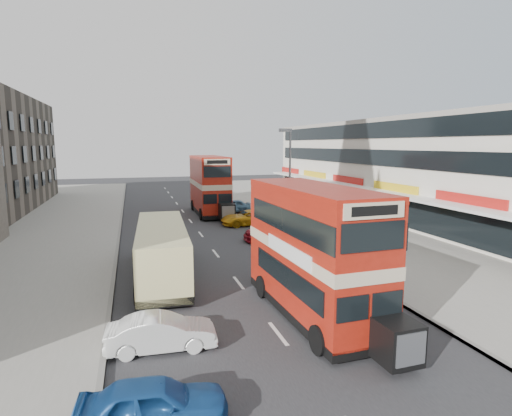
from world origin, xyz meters
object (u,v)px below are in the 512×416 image
object	(u,v)px
pedestrian_near	(324,231)
pedestrian_far	(269,200)
cyclist	(255,222)
bus_second	(210,185)
car_left_front	(162,333)
street_lamp	(289,173)
car_left_near	(154,404)
car_right_a	(279,230)
car_right_b	(248,218)
bus_main	(313,251)
car_right_c	(231,206)
coach	(162,249)

from	to	relation	value
pedestrian_near	pedestrian_far	size ratio (longest dim) A/B	1.09
cyclist	bus_second	bearing A→B (deg)	98.90
car_left_front	street_lamp	bearing A→B (deg)	-30.39
bus_second	car_left_near	bearing A→B (deg)	77.89
car_right_a	car_right_b	bearing A→B (deg)	-175.13
car_right_b	pedestrian_near	size ratio (longest dim) A/B	2.66
bus_main	pedestrian_near	size ratio (longest dim) A/B	5.35
pedestrian_far	street_lamp	bearing A→B (deg)	-88.73
street_lamp	bus_second	xyz separation A→B (m)	(-4.08, 11.33, -1.84)
car_right_a	cyclist	bearing A→B (deg)	-171.65
cyclist	car_right_a	bearing A→B (deg)	-84.82
car_left_near	car_right_c	size ratio (longest dim) A/B	0.92
bus_main	pedestrian_far	bearing A→B (deg)	-107.06
car_left_near	car_right_b	size ratio (longest dim) A/B	0.79
bus_main	pedestrian_far	distance (m)	28.71
car_right_c	cyclist	size ratio (longest dim) A/B	2.03
pedestrian_far	cyclist	bearing A→B (deg)	-100.80
car_right_b	bus_main	bearing A→B (deg)	-12.53
car_right_c	car_right_a	bearing A→B (deg)	6.14
car_right_b	pedestrian_near	xyz separation A→B (m)	(3.07, -8.79, 0.38)
car_right_a	cyclist	size ratio (longest dim) A/B	2.65
street_lamp	cyclist	distance (m)	5.12
coach	car_right_c	xyz separation A→B (m)	(8.30, 19.55, -0.83)
car_right_b	cyclist	world-z (taller)	cyclist
pedestrian_near	cyclist	size ratio (longest dim) A/B	0.89
bus_second	car_left_front	bearing A→B (deg)	77.01
cyclist	car_right_b	bearing A→B (deg)	85.89
bus_second	pedestrian_near	bearing A→B (deg)	109.12
coach	car_left_near	distance (m)	12.12
street_lamp	car_left_near	world-z (taller)	street_lamp
car_right_b	pedestrian_far	xyz separation A→B (m)	(4.67, 8.24, 0.31)
car_left_near	bus_main	bearing A→B (deg)	-47.34
street_lamp	car_right_b	world-z (taller)	street_lamp
pedestrian_near	car_right_a	bearing A→B (deg)	-45.80
pedestrian_far	cyclist	world-z (taller)	cyclist
car_right_a	coach	bearing A→B (deg)	-55.00
street_lamp	cyclist	world-z (taller)	street_lamp
bus_main	car_left_near	bearing A→B (deg)	35.80
car_left_near	pedestrian_far	distance (m)	35.69
car_left_front	pedestrian_far	xyz separation A→B (m)	(13.42, 28.88, 0.34)
coach	car_right_a	distance (m)	10.86
coach	car_right_b	bearing A→B (deg)	60.01
street_lamp	bus_second	distance (m)	12.18
car_left_front	car_right_c	distance (m)	29.00
bus_main	car_right_a	size ratio (longest dim) A/B	1.80
bus_main	street_lamp	bearing A→B (deg)	-109.61
street_lamp	cyclist	xyz separation A→B (m)	(-2.00, 2.29, -4.13)
bus_main	car_right_b	bearing A→B (deg)	-99.98
bus_second	bus_main	bearing A→B (deg)	89.53
car_left_near	pedestrian_far	size ratio (longest dim) A/B	2.29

